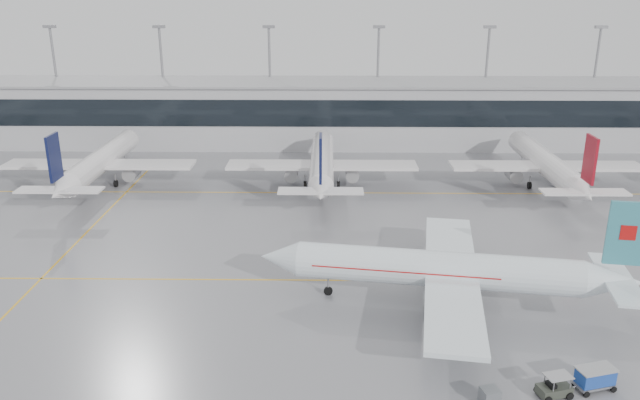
{
  "coord_description": "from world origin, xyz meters",
  "views": [
    {
      "loc": [
        0.98,
        -60.51,
        29.89
      ],
      "look_at": [
        0.0,
        12.0,
        5.0
      ],
      "focal_mm": 35.0,
      "sensor_mm": 36.0,
      "label": 1
    }
  ],
  "objects_px": {
    "gse_unit": "(490,396)",
    "air_canada_jet": "(449,270)",
    "baggage_tug": "(554,389)",
    "baggage_cart": "(595,377)"
  },
  "relations": [
    {
      "from": "baggage_tug",
      "to": "baggage_cart",
      "type": "distance_m",
      "value": 3.63
    },
    {
      "from": "air_canada_jet",
      "to": "gse_unit",
      "type": "height_order",
      "value": "air_canada_jet"
    },
    {
      "from": "air_canada_jet",
      "to": "baggage_tug",
      "type": "distance_m",
      "value": 15.91
    },
    {
      "from": "air_canada_jet",
      "to": "baggage_cart",
      "type": "relative_size",
      "value": 11.01
    },
    {
      "from": "air_canada_jet",
      "to": "baggage_tug",
      "type": "height_order",
      "value": "air_canada_jet"
    },
    {
      "from": "baggage_tug",
      "to": "baggage_cart",
      "type": "height_order",
      "value": "baggage_cart"
    },
    {
      "from": "gse_unit",
      "to": "air_canada_jet",
      "type": "bearing_deg",
      "value": 76.6
    },
    {
      "from": "baggage_cart",
      "to": "gse_unit",
      "type": "distance_m",
      "value": 8.87
    },
    {
      "from": "baggage_tug",
      "to": "gse_unit",
      "type": "bearing_deg",
      "value": 175.31
    },
    {
      "from": "air_canada_jet",
      "to": "baggage_cart",
      "type": "bearing_deg",
      "value": 132.53
    }
  ]
}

